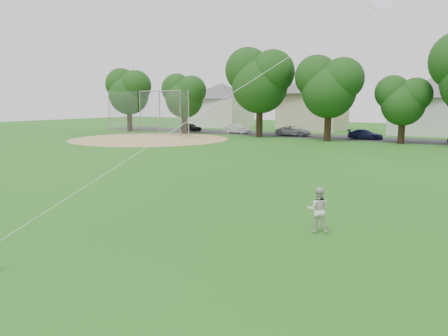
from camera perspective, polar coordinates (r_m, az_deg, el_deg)
The scene contains 9 objects.
ground at distance 12.93m, azimuth -8.84°, elevation -10.89°, with size 160.00×160.00×0.00m, color #1B5613.
street at distance 51.86m, azimuth 23.86°, elevation 3.25°, with size 90.00×7.00×0.01m, color #2D2D30.
dirt_infield at distance 50.58m, azimuth -9.68°, elevation 3.76°, with size 18.00×18.00×0.02m, color #9E7F51.
older_boy at distance 14.81m, azimuth 12.18°, elevation -5.36°, with size 0.74×0.58×1.53m, color silver.
kite at distance 13.18m, azimuth -1.24°, elevation 8.32°, with size 3.87×5.96×14.55m.
baseball_backstop at distance 55.73m, azimuth -8.82°, elevation 7.08°, with size 12.69×2.50×5.55m.
tree_row at distance 46.31m, azimuth 25.73°, elevation 10.57°, with size 82.11×7.62×11.15m.
parked_cars at distance 52.99m, azimuth 14.17°, elevation 4.48°, with size 47.41×2.39×1.28m.
house_row at distance 61.58m, azimuth 25.59°, elevation 8.29°, with size 76.05×13.66×10.14m.
Camera 1 is at (8.19, -9.02, 4.33)m, focal length 35.00 mm.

